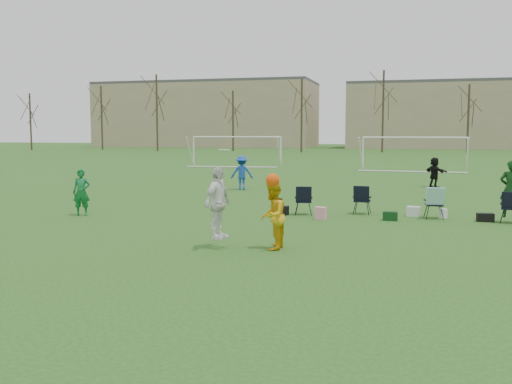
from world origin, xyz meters
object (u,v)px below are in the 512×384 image
(fielder_black, at_px, (434,172))
(center_contest, at_px, (246,209))
(fielder_blue, at_px, (242,173))
(goal_mid, at_px, (414,144))
(goal_left, at_px, (237,143))
(fielder_green_near, at_px, (81,192))

(fielder_black, relative_size, center_contest, 0.64)
(fielder_blue, bearing_deg, goal_mid, -131.39)
(center_contest, distance_m, goal_mid, 30.33)
(fielder_blue, height_order, goal_left, goal_left)
(goal_left, bearing_deg, fielder_green_near, -88.44)
(fielder_blue, height_order, goal_mid, goal_mid)
(center_contest, height_order, goal_left, goal_left)
(fielder_green_near, xyz_separation_m, fielder_black, (11.69, 13.35, -0.02))
(fielder_green_near, distance_m, center_contest, 7.77)
(center_contest, bearing_deg, fielder_black, 74.01)
(fielder_blue, xyz_separation_m, goal_left, (-5.93, 18.58, 1.10))
(fielder_blue, relative_size, center_contest, 0.69)
(fielder_green_near, distance_m, fielder_black, 17.74)
(fielder_blue, height_order, center_contest, center_contest)
(fielder_green_near, height_order, fielder_blue, fielder_blue)
(center_contest, height_order, goal_mid, goal_mid)
(fielder_green_near, distance_m, fielder_blue, 10.00)
(fielder_blue, bearing_deg, goal_left, -87.73)
(fielder_black, bearing_deg, goal_left, 4.76)
(fielder_black, bearing_deg, center_contest, 123.65)
(fielder_blue, distance_m, goal_left, 19.53)
(fielder_black, distance_m, goal_mid, 12.95)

